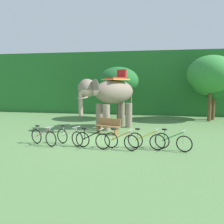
{
  "coord_description": "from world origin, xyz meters",
  "views": [
    {
      "loc": [
        3.05,
        -11.98,
        2.92
      ],
      "look_at": [
        0.64,
        1.0,
        1.3
      ],
      "focal_mm": 38.28,
      "sensor_mm": 36.0,
      "label": 1
    }
  ],
  "objects_px": {
    "bike_pink": "(43,137)",
    "wooden_bench": "(108,125)",
    "tree_center_left": "(215,80)",
    "bike_yellow": "(146,140)",
    "bike_white": "(70,137)",
    "tree_far_right": "(212,82)",
    "bike_black": "(92,140)",
    "elephant": "(110,94)",
    "bike_orange": "(121,141)",
    "tree_right": "(211,74)",
    "tree_left": "(118,81)",
    "bike_green": "(173,141)"
  },
  "relations": [
    {
      "from": "bike_black",
      "to": "bike_orange",
      "type": "xyz_separation_m",
      "value": [
        1.28,
        0.06,
        0.0
      ]
    },
    {
      "from": "elephant",
      "to": "bike_white",
      "type": "xyz_separation_m",
      "value": [
        -1.11,
        -4.32,
        -1.82
      ]
    },
    {
      "from": "bike_green",
      "to": "wooden_bench",
      "type": "relative_size",
      "value": 1.02
    },
    {
      "from": "bike_yellow",
      "to": "wooden_bench",
      "type": "xyz_separation_m",
      "value": [
        -2.29,
        2.86,
        0.09
      ]
    },
    {
      "from": "tree_right",
      "to": "tree_center_left",
      "type": "xyz_separation_m",
      "value": [
        0.46,
        0.87,
        -0.39
      ]
    },
    {
      "from": "bike_pink",
      "to": "wooden_bench",
      "type": "bearing_deg",
      "value": 50.65
    },
    {
      "from": "bike_green",
      "to": "bike_black",
      "type": "bearing_deg",
      "value": -174.39
    },
    {
      "from": "tree_left",
      "to": "bike_black",
      "type": "bearing_deg",
      "value": -88.84
    },
    {
      "from": "bike_black",
      "to": "bike_yellow",
      "type": "distance_m",
      "value": 2.39
    },
    {
      "from": "tree_center_left",
      "to": "bike_white",
      "type": "distance_m",
      "value": 12.98
    },
    {
      "from": "tree_left",
      "to": "bike_pink",
      "type": "relative_size",
      "value": 2.6
    },
    {
      "from": "tree_far_right",
      "to": "elephant",
      "type": "height_order",
      "value": "tree_far_right"
    },
    {
      "from": "tree_left",
      "to": "bike_yellow",
      "type": "distance_m",
      "value": 8.93
    },
    {
      "from": "bike_orange",
      "to": "bike_yellow",
      "type": "distance_m",
      "value": 1.12
    },
    {
      "from": "bike_white",
      "to": "bike_yellow",
      "type": "bearing_deg",
      "value": -1.22
    },
    {
      "from": "tree_far_right",
      "to": "tree_left",
      "type": "bearing_deg",
      "value": -168.94
    },
    {
      "from": "bike_pink",
      "to": "wooden_bench",
      "type": "relative_size",
      "value": 1.03
    },
    {
      "from": "bike_pink",
      "to": "tree_center_left",
      "type": "bearing_deg",
      "value": 45.18
    },
    {
      "from": "tree_far_right",
      "to": "bike_yellow",
      "type": "distance_m",
      "value": 10.92
    },
    {
      "from": "tree_center_left",
      "to": "bike_orange",
      "type": "height_order",
      "value": "tree_center_left"
    },
    {
      "from": "tree_far_right",
      "to": "bike_black",
      "type": "height_order",
      "value": "tree_far_right"
    },
    {
      "from": "bike_orange",
      "to": "bike_green",
      "type": "distance_m",
      "value": 2.26
    },
    {
      "from": "tree_far_right",
      "to": "bike_white",
      "type": "bearing_deg",
      "value": -131.05
    },
    {
      "from": "tree_center_left",
      "to": "wooden_bench",
      "type": "distance_m",
      "value": 10.14
    },
    {
      "from": "wooden_bench",
      "to": "tree_left",
      "type": "bearing_deg",
      "value": 92.72
    },
    {
      "from": "bike_pink",
      "to": "tree_left",
      "type": "bearing_deg",
      "value": 74.88
    },
    {
      "from": "tree_far_right",
      "to": "bike_yellow",
      "type": "relative_size",
      "value": 2.47
    },
    {
      "from": "elephant",
      "to": "bike_pink",
      "type": "height_order",
      "value": "elephant"
    },
    {
      "from": "bike_pink",
      "to": "bike_orange",
      "type": "relative_size",
      "value": 0.98
    },
    {
      "from": "tree_left",
      "to": "tree_center_left",
      "type": "xyz_separation_m",
      "value": [
        7.4,
        1.39,
        0.11
      ]
    },
    {
      "from": "bike_black",
      "to": "tree_center_left",
      "type": "bearing_deg",
      "value": 53.68
    },
    {
      "from": "elephant",
      "to": "bike_orange",
      "type": "xyz_separation_m",
      "value": [
        1.39,
        -4.64,
        -1.82
      ]
    },
    {
      "from": "tree_left",
      "to": "bike_black",
      "type": "xyz_separation_m",
      "value": [
        0.17,
        -8.44,
        -2.67
      ]
    },
    {
      "from": "tree_left",
      "to": "bike_orange",
      "type": "relative_size",
      "value": 2.54
    },
    {
      "from": "tree_right",
      "to": "bike_black",
      "type": "xyz_separation_m",
      "value": [
        -6.77,
        -8.97,
        -3.18
      ]
    },
    {
      "from": "tree_right",
      "to": "wooden_bench",
      "type": "height_order",
      "value": "tree_right"
    },
    {
      "from": "wooden_bench",
      "to": "tree_center_left",
      "type": "bearing_deg",
      "value": 42.98
    },
    {
      "from": "tree_left",
      "to": "bike_green",
      "type": "bearing_deg",
      "value": -65.49
    },
    {
      "from": "bike_black",
      "to": "bike_green",
      "type": "height_order",
      "value": "same"
    },
    {
      "from": "tree_far_right",
      "to": "bike_orange",
      "type": "distance_m",
      "value": 11.64
    },
    {
      "from": "bike_yellow",
      "to": "bike_green",
      "type": "xyz_separation_m",
      "value": [
        1.15,
        0.04,
        0.0
      ]
    },
    {
      "from": "bike_white",
      "to": "tree_right",
      "type": "bearing_deg",
      "value": 47.05
    },
    {
      "from": "tree_center_left",
      "to": "elephant",
      "type": "height_order",
      "value": "tree_center_left"
    },
    {
      "from": "tree_right",
      "to": "bike_orange",
      "type": "distance_m",
      "value": 10.93
    },
    {
      "from": "bike_black",
      "to": "bike_orange",
      "type": "distance_m",
      "value": 1.28
    },
    {
      "from": "tree_center_left",
      "to": "elephant",
      "type": "bearing_deg",
      "value": -145.04
    },
    {
      "from": "tree_far_right",
      "to": "tree_right",
      "type": "bearing_deg",
      "value": -105.85
    },
    {
      "from": "tree_center_left",
      "to": "bike_yellow",
      "type": "height_order",
      "value": "tree_center_left"
    },
    {
      "from": "tree_left",
      "to": "tree_far_right",
      "type": "distance_m",
      "value": 7.33
    },
    {
      "from": "tree_far_right",
      "to": "bike_black",
      "type": "distance_m",
      "value": 12.37
    }
  ]
}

